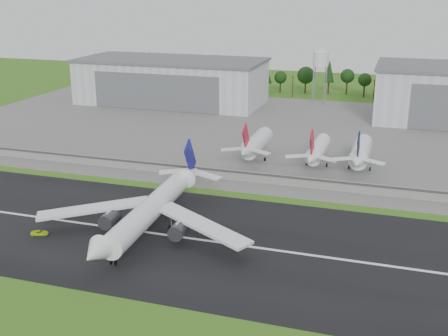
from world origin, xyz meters
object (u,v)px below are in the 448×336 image
(parked_jet_red_b, at_px, (317,151))
(parked_jet_navy, at_px, (360,153))
(parked_jet_red_a, at_px, (255,144))
(ground_vehicle, at_px, (40,233))
(main_airliner, at_px, (149,216))

(parked_jet_red_b, relative_size, parked_jet_navy, 1.00)
(parked_jet_red_a, bearing_deg, parked_jet_red_b, -0.16)
(ground_vehicle, xyz_separation_m, parked_jet_navy, (71.91, 76.22, 5.67))
(parked_jet_red_a, distance_m, parked_jet_red_b, 21.90)
(main_airliner, height_order, parked_jet_red_a, main_airliner)
(ground_vehicle, xyz_separation_m, parked_jet_red_b, (57.43, 76.15, 5.25))
(parked_jet_red_a, relative_size, parked_jet_red_b, 1.00)
(ground_vehicle, distance_m, parked_jet_navy, 104.94)
(parked_jet_red_a, distance_m, parked_jet_navy, 36.38)
(main_airliner, bearing_deg, ground_vehicle, 17.23)
(parked_jet_red_a, xyz_separation_m, parked_jet_red_b, (21.90, -0.06, -0.37))
(main_airliner, xyz_separation_m, ground_vehicle, (-25.83, -9.19, -4.19))
(main_airliner, height_order, ground_vehicle, main_airliner)
(main_airliner, distance_m, parked_jet_red_a, 67.73)
(main_airliner, bearing_deg, parked_jet_red_b, -117.61)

